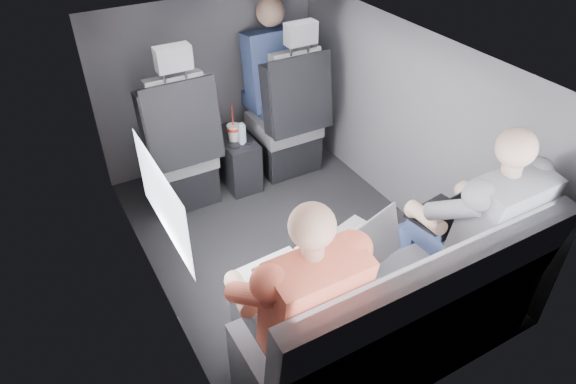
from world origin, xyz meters
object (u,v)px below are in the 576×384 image
passenger_front_right (272,71)px  rear_bench (395,321)px  passenger_rear_right (474,225)px  soda_cup (234,132)px  laptop_white (279,276)px  front_seat_right (288,125)px  front_seat_left (179,155)px  laptop_silver (359,243)px  passenger_rear_left (297,303)px  water_bottle (242,134)px  center_console (235,159)px  laptop_black (446,213)px

passenger_front_right → rear_bench: bearing=-101.8°
passenger_rear_right → soda_cup: bearing=107.6°
laptop_white → front_seat_right: bearing=59.3°
front_seat_left → laptop_silver: front_seat_left is taller
laptop_silver → passenger_rear_left: (-0.47, -0.19, 0.00)m
soda_cup → laptop_silver: laptop_silver is taller
rear_bench → water_bottle: rear_bench is taller
laptop_white → front_seat_left: bearing=87.8°
water_bottle → laptop_white: (-0.53, -1.55, 0.16)m
laptop_white → laptop_silver: laptop_silver is taller
center_console → soda_cup: (-0.02, -0.05, 0.27)m
passenger_front_right → laptop_white: bearing=-117.2°
passenger_rear_left → laptop_silver: bearing=21.4°
soda_cup → passenger_front_right: 0.61m
front_seat_right → passenger_front_right: 0.44m
laptop_silver → laptop_black: size_ratio=1.27×
soda_cup → laptop_black: laptop_black is taller
rear_bench → passenger_rear_right: passenger_rear_right is taller
laptop_black → passenger_rear_right: size_ratio=0.27×
front_seat_left → passenger_rear_left: 1.82m
laptop_black → front_seat_left: bearing=120.1°
center_console → front_seat_left: bearing=-174.9°
laptop_white → passenger_rear_left: size_ratio=0.29×
front_seat_right → laptop_white: bearing=-120.7°
center_console → rear_bench: 1.94m
laptop_white → passenger_rear_left: (-0.02, -0.19, 0.00)m
front_seat_left → front_seat_right: (0.90, 0.00, 0.00)m
laptop_white → laptop_silver: (0.46, -0.00, 0.00)m
rear_bench → laptop_silver: rear_bench is taller
rear_bench → passenger_front_right: (0.45, 2.16, 0.45)m
laptop_black → passenger_rear_left: passenger_rear_left is taller
laptop_silver → center_console: bearing=88.1°
front_seat_right → passenger_rear_right: same height
center_console → laptop_silver: (-0.05, -1.66, 0.44)m
front_seat_left → soda_cup: bearing=-1.8°
rear_bench → laptop_silver: (-0.05, 0.28, 0.33)m
front_seat_right → passenger_rear_left: size_ratio=1.01×
front_seat_right → laptop_black: bearing=-88.1°
water_bottle → passenger_front_right: passenger_front_right is taller
passenger_rear_left → passenger_rear_right: passenger_rear_right is taller
rear_bench → laptop_black: 0.65m
center_console → passenger_rear_left: passenger_rear_left is taller
laptop_black → passenger_front_right: 1.91m
rear_bench → laptop_black: size_ratio=4.60×
front_seat_left → rear_bench: (0.45, -1.90, -0.09)m
laptop_silver → passenger_front_right: size_ratio=0.49×
rear_bench → passenger_front_right: passenger_front_right is taller
soda_cup → water_bottle: (0.04, -0.06, 0.00)m
water_bottle → passenger_rear_right: size_ratio=0.13×
water_bottle → passenger_rear_left: (-0.55, -1.74, 0.16)m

